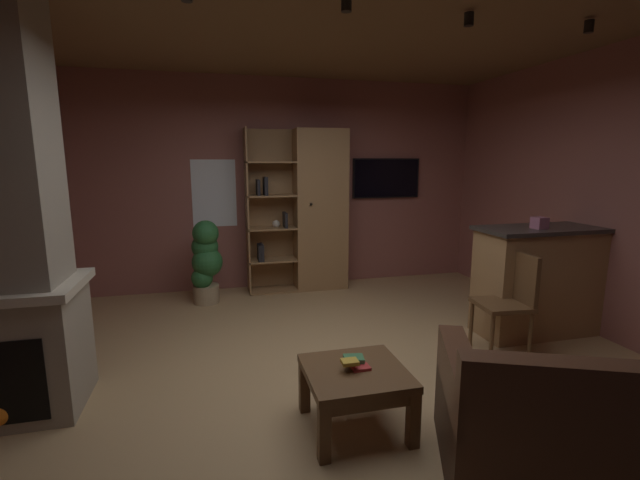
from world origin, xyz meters
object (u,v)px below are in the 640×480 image
(leather_couch, at_px, (595,433))
(table_book_2, at_px, (350,362))
(bookshelf_cabinet, at_px, (314,211))
(tissue_box, at_px, (540,223))
(wall_mounted_tv, at_px, (386,178))
(table_book_0, at_px, (361,367))
(coffee_table, at_px, (355,381))
(table_book_1, at_px, (354,359))
(potted_floor_plant, at_px, (206,260))
(kitchen_bar_counter, at_px, (548,280))
(dining_chair, at_px, (511,297))

(leather_couch, height_order, table_book_2, leather_couch)
(bookshelf_cabinet, xyz_separation_m, tissue_box, (1.71, -2.17, 0.08))
(bookshelf_cabinet, height_order, table_book_2, bookshelf_cabinet)
(wall_mounted_tv, bearing_deg, table_book_0, -114.67)
(tissue_box, distance_m, coffee_table, 2.54)
(table_book_1, bearing_deg, table_book_2, -122.32)
(potted_floor_plant, bearing_deg, kitchen_bar_counter, -27.91)
(table_book_2, bearing_deg, tissue_box, 24.82)
(table_book_1, distance_m, table_book_2, 0.11)
(kitchen_bar_counter, bearing_deg, potted_floor_plant, 152.09)
(table_book_2, bearing_deg, dining_chair, 23.05)
(table_book_1, xyz_separation_m, table_book_2, (-0.06, -0.09, 0.03))
(bookshelf_cabinet, relative_size, potted_floor_plant, 2.08)
(table_book_0, height_order, potted_floor_plant, potted_floor_plant)
(table_book_1, bearing_deg, tissue_box, 23.44)
(kitchen_bar_counter, height_order, wall_mounted_tv, wall_mounted_tv)
(coffee_table, distance_m, dining_chair, 1.86)
(tissue_box, bearing_deg, table_book_0, -154.57)
(table_book_0, distance_m, table_book_2, 0.09)
(tissue_box, xyz_separation_m, table_book_1, (-2.17, -0.94, -0.70))
(leather_couch, bearing_deg, wall_mounted_tv, 82.88)
(coffee_table, relative_size, dining_chair, 0.69)
(tissue_box, height_order, dining_chair, tissue_box)
(bookshelf_cabinet, xyz_separation_m, table_book_1, (-0.46, -3.11, -0.61))
(table_book_1, xyz_separation_m, dining_chair, (1.69, 0.65, 0.09))
(leather_couch, xyz_separation_m, dining_chair, (0.63, 1.52, 0.23))
(potted_floor_plant, bearing_deg, table_book_1, -71.01)
(table_book_0, height_order, table_book_2, table_book_2)
(kitchen_bar_counter, distance_m, potted_floor_plant, 3.79)
(bookshelf_cabinet, height_order, kitchen_bar_counter, bookshelf_cabinet)
(dining_chair, distance_m, wall_mounted_tv, 2.83)
(leather_couch, xyz_separation_m, table_book_0, (-1.04, 0.79, 0.12))
(tissue_box, bearing_deg, kitchen_bar_counter, 17.57)
(coffee_table, bearing_deg, table_book_0, -8.47)
(leather_couch, bearing_deg, tissue_box, 58.38)
(table_book_2, xyz_separation_m, dining_chair, (1.74, 0.74, 0.06))
(bookshelf_cabinet, xyz_separation_m, table_book_0, (-0.44, -3.19, -0.64))
(table_book_2, xyz_separation_m, wall_mounted_tv, (1.64, 3.41, 1.01))
(table_book_1, distance_m, wall_mounted_tv, 3.82)
(table_book_0, relative_size, potted_floor_plant, 0.11)
(table_book_0, xyz_separation_m, wall_mounted_tv, (1.56, 3.40, 1.06))
(coffee_table, xyz_separation_m, potted_floor_plant, (-0.95, 2.86, 0.22))
(tissue_box, distance_m, table_book_2, 2.54)
(table_book_0, distance_m, table_book_1, 0.09)
(leather_couch, distance_m, coffee_table, 1.33)
(bookshelf_cabinet, height_order, leather_couch, bookshelf_cabinet)
(coffee_table, relative_size, wall_mounted_tv, 0.64)
(wall_mounted_tv, bearing_deg, coffee_table, -115.14)
(kitchen_bar_counter, height_order, potted_floor_plant, kitchen_bar_counter)
(kitchen_bar_counter, xyz_separation_m, potted_floor_plant, (-3.35, 1.77, -0.00))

